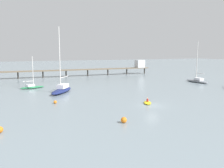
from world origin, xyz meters
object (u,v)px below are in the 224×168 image
(sailboat_navy, at_px, (62,89))
(mooring_buoy_outer, at_px, (55,102))
(mooring_buoy_mid, at_px, (124,120))
(mooring_buoy_inner, at_px, (0,130))
(dinghy_yellow, at_px, (147,102))
(sailboat_gray, at_px, (197,80))
(sailboat_green, at_px, (32,86))
(pier, at_px, (100,68))

(sailboat_navy, bearing_deg, mooring_buoy_outer, -107.18)
(mooring_buoy_mid, distance_m, mooring_buoy_inner, 15.79)
(mooring_buoy_mid, height_order, mooring_buoy_outer, mooring_buoy_mid)
(dinghy_yellow, xyz_separation_m, mooring_buoy_outer, (-16.07, 6.80, 0.10))
(mooring_buoy_inner, relative_size, mooring_buoy_outer, 1.29)
(sailboat_gray, xyz_separation_m, dinghy_yellow, (-30.31, -19.55, -0.50))
(mooring_buoy_inner, height_order, mooring_buoy_outer, mooring_buoy_inner)
(sailboat_green, distance_m, mooring_buoy_outer, 20.83)
(sailboat_green, distance_m, dinghy_yellow, 33.20)
(pier, xyz_separation_m, sailboat_green, (-28.33, -24.18, -2.56))
(sailboat_gray, height_order, mooring_buoy_mid, sailboat_gray)
(sailboat_navy, distance_m, dinghy_yellow, 21.90)
(dinghy_yellow, height_order, mooring_buoy_inner, dinghy_yellow)
(pier, relative_size, mooring_buoy_mid, 73.72)
(sailboat_green, relative_size, mooring_buoy_outer, 13.87)
(pier, height_order, mooring_buoy_inner, pier)
(sailboat_green, relative_size, mooring_buoy_mid, 10.04)
(pier, bearing_deg, mooring_buoy_outer, -119.87)
(sailboat_green, height_order, mooring_buoy_inner, sailboat_green)
(pier, height_order, dinghy_yellow, pier)
(dinghy_yellow, distance_m, mooring_buoy_mid, 13.01)
(sailboat_navy, distance_m, mooring_buoy_inner, 27.45)
(mooring_buoy_inner, bearing_deg, sailboat_gray, 25.35)
(mooring_buoy_outer, bearing_deg, pier, 60.13)
(pier, relative_size, sailboat_navy, 4.06)
(sailboat_gray, bearing_deg, pier, 122.71)
(sailboat_navy, height_order, mooring_buoy_inner, sailboat_navy)
(pier, relative_size, dinghy_yellow, 19.02)
(pier, bearing_deg, dinghy_yellow, -100.63)
(pier, xyz_separation_m, mooring_buoy_outer, (-25.76, -44.85, -2.79))
(sailboat_gray, bearing_deg, sailboat_green, 170.80)
(mooring_buoy_mid, bearing_deg, sailboat_gray, 35.76)
(sailboat_green, relative_size, mooring_buoy_inner, 10.73)
(sailboat_navy, height_order, mooring_buoy_outer, sailboat_navy)
(pier, distance_m, sailboat_gray, 38.23)
(mooring_buoy_outer, bearing_deg, sailboat_navy, 72.82)
(sailboat_navy, xyz_separation_m, dinghy_yellow, (12.64, -17.87, -0.70))
(mooring_buoy_mid, xyz_separation_m, mooring_buoy_inner, (-15.60, 2.39, -0.03))
(sailboat_navy, distance_m, mooring_buoy_outer, 11.60)
(pier, distance_m, mooring_buoy_inner, 67.88)
(mooring_buoy_inner, bearing_deg, pier, 59.26)
(mooring_buoy_mid, bearing_deg, mooring_buoy_inner, 171.31)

